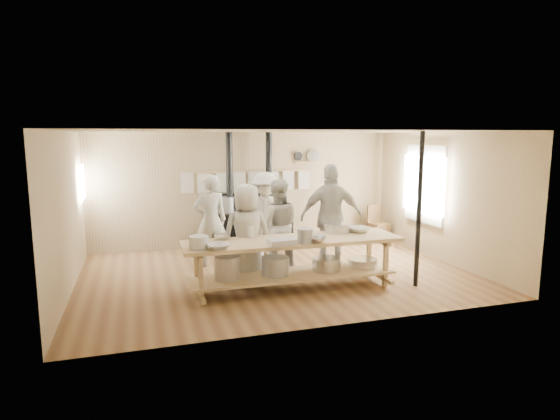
{
  "coord_description": "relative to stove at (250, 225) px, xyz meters",
  "views": [
    {
      "loc": [
        -2.39,
        -7.99,
        2.53
      ],
      "look_at": [
        0.11,
        0.2,
        1.16
      ],
      "focal_mm": 30.0,
      "sensor_mm": 36.0,
      "label": 1
    }
  ],
  "objects": [
    {
      "name": "ground",
      "position": [
        0.01,
        -2.12,
        -0.52
      ],
      "size": [
        7.0,
        7.0,
        0.0
      ],
      "primitive_type": "plane",
      "color": "brown",
      "rests_on": "ground"
    },
    {
      "name": "room_shell",
      "position": [
        0.01,
        -2.12,
        1.1
      ],
      "size": [
        7.0,
        7.0,
        7.0
      ],
      "color": "tan",
      "rests_on": "ground"
    },
    {
      "name": "window_right",
      "position": [
        3.48,
        -1.52,
        0.98
      ],
      "size": [
        0.09,
        1.5,
        1.65
      ],
      "color": "beige",
      "rests_on": "ground"
    },
    {
      "name": "left_opening",
      "position": [
        -3.44,
        -0.12,
        1.08
      ],
      "size": [
        0.0,
        0.9,
        0.9
      ],
      "color": "white",
      "rests_on": "ground"
    },
    {
      "name": "stove",
      "position": [
        0.0,
        0.0,
        0.0
      ],
      "size": [
        1.9,
        0.75,
        2.6
      ],
      "color": "black",
      "rests_on": "ground"
    },
    {
      "name": "towel_rail",
      "position": [
        0.01,
        0.28,
        1.03
      ],
      "size": [
        3.0,
        0.04,
        0.47
      ],
      "color": "tan",
      "rests_on": "ground"
    },
    {
      "name": "back_wall_shelf",
      "position": [
        1.47,
        0.32,
        1.48
      ],
      "size": [
        0.63,
        0.14,
        0.32
      ],
      "color": "tan",
      "rests_on": "ground"
    },
    {
      "name": "prep_table",
      "position": [
        -0.0,
        -3.02,
        -0.0
      ],
      "size": [
        3.6,
        0.9,
        0.85
      ],
      "color": "tan",
      "rests_on": "ground"
    },
    {
      "name": "support_post",
      "position": [
        2.06,
        -3.47,
        0.78
      ],
      "size": [
        0.08,
        0.08,
        2.6
      ],
      "primitive_type": "cylinder",
      "color": "black",
      "rests_on": "ground"
    },
    {
      "name": "cook_far_left",
      "position": [
        -1.06,
        -1.18,
        0.38
      ],
      "size": [
        0.7,
        0.5,
        1.79
      ],
      "primitive_type": "imported",
      "rotation": [
        0.0,
        0.0,
        3.26
      ],
      "color": "#A6A593",
      "rests_on": "ground"
    },
    {
      "name": "cook_left",
      "position": [
        0.07,
        -1.91,
        0.35
      ],
      "size": [
        0.99,
        0.86,
        1.73
      ],
      "primitive_type": "imported",
      "rotation": [
        0.0,
        0.0,
        2.87
      ],
      "color": "#A6A593",
      "rests_on": "ground"
    },
    {
      "name": "cook_center",
      "position": [
        -0.65,
        -2.51,
        0.35
      ],
      "size": [
        0.86,
        0.57,
        1.73
      ],
      "primitive_type": "imported",
      "rotation": [
        0.0,
        0.0,
        3.16
      ],
      "color": "#A6A593",
      "rests_on": "ground"
    },
    {
      "name": "cook_right",
      "position": [
        1.09,
        -2.07,
        0.48
      ],
      "size": [
        1.26,
        0.73,
        2.01
      ],
      "primitive_type": "imported",
      "rotation": [
        0.0,
        0.0,
        2.93
      ],
      "color": "#A6A593",
      "rests_on": "ground"
    },
    {
      "name": "cook_by_window",
      "position": [
        0.17,
        -0.66,
        0.37
      ],
      "size": [
        1.22,
        0.79,
        1.77
      ],
      "primitive_type": "imported",
      "rotation": [
        0.0,
        0.0,
        -0.12
      ],
      "color": "#A6A593",
      "rests_on": "ground"
    },
    {
      "name": "chair",
      "position": [
        3.15,
        -0.15,
        -0.27
      ],
      "size": [
        0.47,
        0.47,
        0.86
      ],
      "rotation": [
        0.0,
        0.0,
        0.2
      ],
      "color": "brown",
      "rests_on": "ground"
    },
    {
      "name": "bowl_white_a",
      "position": [
        -1.27,
        -3.35,
        0.37
      ],
      "size": [
        0.39,
        0.39,
        0.08
      ],
      "primitive_type": "imported",
      "rotation": [
        0.0,
        0.0,
        0.17
      ],
      "color": "silver",
      "rests_on": "prep_table"
    },
    {
      "name": "bowl_steel_a",
      "position": [
        -1.1,
        -2.69,
        0.37
      ],
      "size": [
        0.37,
        0.37,
        0.08
      ],
      "primitive_type": "imported",
      "rotation": [
        0.0,
        0.0,
        1.06
      ],
      "color": "silver",
      "rests_on": "prep_table"
    },
    {
      "name": "bowl_white_b",
      "position": [
        1.31,
        -2.82,
        0.37
      ],
      "size": [
        0.46,
        0.46,
        0.09
      ],
      "primitive_type": "imported",
      "rotation": [
        0.0,
        0.0,
        1.9
      ],
      "color": "silver",
      "rests_on": "prep_table"
    },
    {
      "name": "bowl_steel_b",
      "position": [
        0.29,
        -3.35,
        0.38
      ],
      "size": [
        0.43,
        0.43,
        0.1
      ],
      "primitive_type": "imported",
      "rotation": [
        0.0,
        0.0,
        3.65
      ],
      "color": "silver",
      "rests_on": "prep_table"
    },
    {
      "name": "roasting_pan",
      "position": [
        -0.29,
        -3.35,
        0.38
      ],
      "size": [
        0.44,
        0.31,
        0.09
      ],
      "primitive_type": "cube",
      "rotation": [
        0.0,
        0.0,
        0.09
      ],
      "color": "#B2B2B7",
      "rests_on": "prep_table"
    },
    {
      "name": "mixing_bowl_large",
      "position": [
        0.94,
        -2.69,
        0.41
      ],
      "size": [
        0.61,
        0.61,
        0.16
      ],
      "primitive_type": "cylinder",
      "rotation": [
        0.0,
        0.0,
        -0.3
      ],
      "color": "silver",
      "rests_on": "prep_table"
    },
    {
      "name": "bucket_galv",
      "position": [
        0.1,
        -3.35,
        0.45
      ],
      "size": [
        0.31,
        0.31,
        0.23
      ],
      "primitive_type": "cylinder",
      "rotation": [
        0.0,
        0.0,
        0.23
      ],
      "color": "gray",
      "rests_on": "prep_table"
    },
    {
      "name": "deep_bowl_enamel",
      "position": [
        -1.54,
        -3.18,
        0.42
      ],
      "size": [
        0.32,
        0.32,
        0.18
      ],
      "primitive_type": "cylinder",
      "rotation": [
        0.0,
        0.0,
        0.07
      ],
      "color": "silver",
      "rests_on": "prep_table"
    },
    {
      "name": "pitcher",
      "position": [
        -0.64,
        -2.69,
        0.43
      ],
      "size": [
        0.16,
        0.16,
        0.2
      ],
      "primitive_type": "cylinder",
      "rotation": [
        0.0,
        0.0,
        0.33
      ],
      "color": "silver",
      "rests_on": "prep_table"
    }
  ]
}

